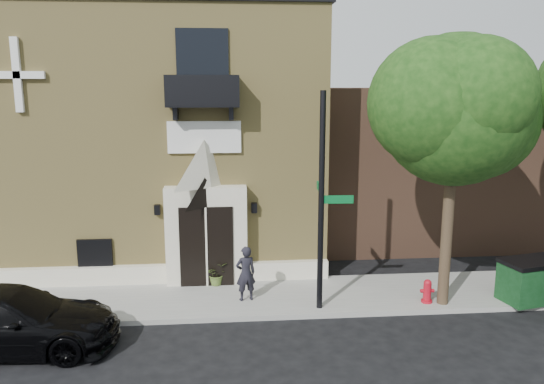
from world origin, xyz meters
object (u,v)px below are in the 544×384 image
(fire_hydrant, at_px, (427,291))
(dumpster, at_px, (534,280))
(black_sedan, at_px, (8,320))
(pedestrian_near, at_px, (246,273))
(street_sign, at_px, (322,202))

(fire_hydrant, bearing_deg, dumpster, -2.02)
(fire_hydrant, bearing_deg, black_sedan, -171.95)
(pedestrian_near, bearing_deg, fire_hydrant, 159.19)
(black_sedan, distance_m, street_sign, 8.63)
(fire_hydrant, xyz_separation_m, dumpster, (3.22, -0.11, 0.29))
(black_sedan, bearing_deg, street_sign, -77.21)
(street_sign, distance_m, fire_hydrant, 4.26)
(pedestrian_near, bearing_deg, street_sign, 147.43)
(fire_hydrant, height_order, pedestrian_near, pedestrian_near)
(black_sedan, bearing_deg, dumpster, -82.05)
(fire_hydrant, height_order, dumpster, dumpster)
(fire_hydrant, bearing_deg, pedestrian_near, 173.16)
(black_sedan, xyz_separation_m, pedestrian_near, (5.99, 2.25, 0.21))
(black_sedan, height_order, pedestrian_near, pedestrian_near)
(black_sedan, height_order, dumpster, black_sedan)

